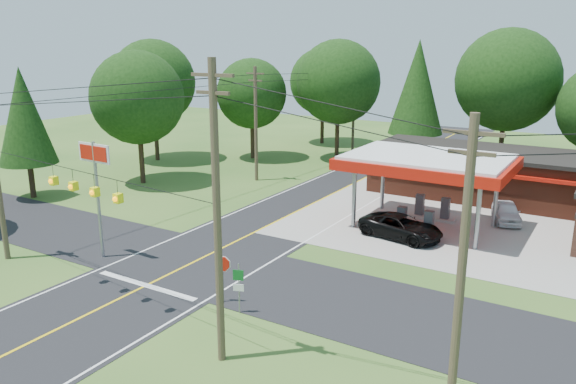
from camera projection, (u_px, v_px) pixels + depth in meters
The scene contains 17 objects.
ground at pixel (193, 263), 31.48m from camera, with size 120.00×120.00×0.00m, color #2F581F.
main_highway at pixel (193, 263), 31.48m from camera, with size 8.00×120.00×0.02m, color black.
cross_road at pixel (193, 263), 31.48m from camera, with size 70.00×7.00×0.02m, color black.
lane_center_yellow at pixel (193, 262), 31.47m from camera, with size 0.15×110.00×0.00m, color yellow.
gas_canopy at pixel (427, 164), 36.58m from camera, with size 10.60×7.40×4.88m.
convenience_store at pixel (477, 172), 44.92m from camera, with size 16.40×7.55×3.80m.
utility_pole_near_right at pixel (217, 213), 20.40m from camera, with size 1.80×0.30×11.50m.
utility_pole_far_left at pixel (256, 122), 49.01m from camera, with size 1.80×0.30×10.00m.
utility_pole_right_b at pixel (462, 266), 17.56m from camera, with size 1.80×0.30×10.00m.
utility_pole_north at pixel (354, 109), 62.39m from camera, with size 0.30×0.30×9.50m.
overhead_beacons at pixel (83, 174), 25.43m from camera, with size 17.04×2.04×1.03m.
treeline_backdrop at pixel (378, 95), 48.94m from camera, with size 70.27×51.59×13.30m.
suv_car at pixel (401, 227), 35.27m from camera, with size 5.29×5.29×1.47m, color black.
sedan_car at pixel (506, 212), 38.54m from camera, with size 4.06×4.06×1.38m, color white.
big_stop_sign at pixel (96, 173), 31.04m from camera, with size 2.50×0.23×6.73m.
octagonal_stop_sign at pixel (222, 268), 26.28m from camera, with size 0.78×0.33×2.36m.
route_sign_post at pixel (239, 284), 25.28m from camera, with size 0.48×0.19×2.43m.
Camera 1 is at (19.85, -22.31, 11.98)m, focal length 35.00 mm.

